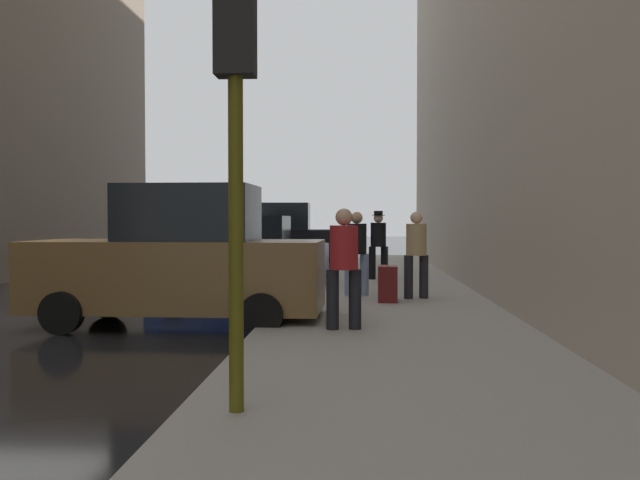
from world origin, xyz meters
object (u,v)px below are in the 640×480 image
Objects in this scene: traffic_light at (236,88)px; pedestrian_in_jeans at (357,249)px; parked_black_suv at (274,240)px; fire_hydrant at (316,269)px; parked_blue_sedan at (242,255)px; pedestrian_in_red_jacket at (344,262)px; parked_bronze_suv at (180,262)px; pedestrian_with_fedora at (378,241)px; pedestrian_in_tan_coat at (416,250)px; rolling_suitcase at (388,284)px.

traffic_light is 9.08m from pedestrian_in_jeans.
traffic_light reaches higher than parked_black_suv.
traffic_light is at bearing -89.75° from fire_hydrant.
pedestrian_in_red_jacket reaches higher than parked_blue_sedan.
parked_black_suv is at bearing 105.60° from fire_hydrant.
pedestrian_in_red_jacket is (2.63, -7.11, 0.26)m from parked_blue_sedan.
traffic_light reaches higher than fire_hydrant.
parked_bronze_suv reaches higher than pedestrian_with_fedora.
parked_blue_sedan is 1.84m from fire_hydrant.
parked_black_suv is 2.72× the size of pedestrian_in_jeans.
parked_bronze_suv is 1.00× the size of parked_black_suv.
pedestrian_in_jeans is at bearing 50.49° from parked_bronze_suv.
parked_bronze_suv is at bearing -144.01° from pedestrian_in_tan_coat.
pedestrian_in_red_jacket is at bearing -108.43° from pedestrian_in_tan_coat.
parked_bronze_suv is 2.61× the size of pedestrian_with_fedora.
fire_hydrant is 0.20× the size of traffic_light.
pedestrian_with_fedora is at bearing -56.61° from parked_black_suv.
parked_blue_sedan is 4.09× the size of rolling_suitcase.
parked_blue_sedan is at bearing -157.42° from pedestrian_with_fedora.
pedestrian_in_jeans is at bearing -42.69° from parked_blue_sedan.
traffic_light reaches higher than parked_bronze_suv.
parked_bronze_suv is 1.09× the size of parked_blue_sedan.
traffic_light is at bearing -96.08° from pedestrian_in_jeans.
pedestrian_in_tan_coat is at bearing 75.81° from traffic_light.
parked_black_suv is 2.72× the size of pedestrian_in_tan_coat.
pedestrian_with_fedora reaches higher than fire_hydrant.
pedestrian_in_tan_coat and pedestrian_in_red_jacket have the same top height.
rolling_suitcase is at bearing -61.85° from pedestrian_in_jeans.
pedestrian_in_tan_coat and pedestrian_in_jeans have the same top height.
pedestrian_in_tan_coat is (2.12, 8.37, -1.65)m from traffic_light.
traffic_light reaches higher than parked_blue_sedan.
pedestrian_in_tan_coat reaches higher than fire_hydrant.
fire_hydrant is at bearing 124.93° from pedestrian_in_tan_coat.
parked_bronze_suv is 5.98m from parked_blue_sedan.
pedestrian_in_tan_coat reaches higher than rolling_suitcase.
fire_hydrant is at bearing 96.63° from pedestrian_in_red_jacket.
pedestrian_in_tan_coat reaches higher than parked_blue_sedan.
pedestrian_with_fedora is at bearing 97.91° from pedestrian_in_tan_coat.
parked_blue_sedan is 3.82m from pedestrian_in_jeans.
pedestrian_in_red_jacket is at bearing -92.13° from pedestrian_in_jeans.
parked_black_suv is at bearing 100.96° from pedestrian_in_red_jacket.
pedestrian_with_fedora is at bearing 85.19° from pedestrian_in_red_jacket.
parked_bronze_suv is 2.87m from pedestrian_in_red_jacket.
pedestrian_in_jeans is at bearing -68.98° from fire_hydrant.
pedestrian_in_jeans reaches higher than parked_blue_sedan.
fire_hydrant is 0.41× the size of pedestrian_in_jeans.
parked_blue_sedan is 0.92× the size of parked_black_suv.
parked_blue_sedan is at bearing -179.74° from fire_hydrant.
pedestrian_in_tan_coat is 1.00× the size of pedestrian_in_jeans.
parked_black_suv is at bearing 90.00° from parked_bronze_suv.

